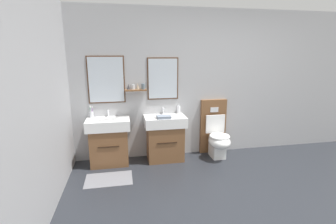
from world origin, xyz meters
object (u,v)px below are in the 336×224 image
at_px(vanity_sink_left, 109,140).
at_px(soap_dispenser, 179,109).
at_px(folded_hand_towel, 164,117).
at_px(toilet, 216,135).
at_px(vanity_sink_right, 165,137).
at_px(toothbrush_cup, 91,114).

distance_m(vanity_sink_left, soap_dispenser, 1.31).
bearing_deg(folded_hand_towel, toilet, 6.88).
relative_size(vanity_sink_right, folded_hand_towel, 3.52).
distance_m(vanity_sink_left, folded_hand_towel, 0.99).
distance_m(toothbrush_cup, soap_dispenser, 1.49).
relative_size(vanity_sink_left, vanity_sink_right, 1.00).
distance_m(vanity_sink_right, folded_hand_towel, 0.41).
bearing_deg(folded_hand_towel, soap_dispenser, 42.19).
xyz_separation_m(toilet, folded_hand_towel, (-0.97, -0.12, 0.42)).
height_order(vanity_sink_left, soap_dispenser, soap_dispenser).
bearing_deg(vanity_sink_left, soap_dispenser, 7.46).
bearing_deg(toothbrush_cup, vanity_sink_right, -7.04).
distance_m(vanity_sink_left, toilet, 1.87).
bearing_deg(vanity_sink_right, soap_dispenser, 29.88).
xyz_separation_m(vanity_sink_left, folded_hand_towel, (0.90, -0.13, 0.39)).
height_order(toilet, toothbrush_cup, toilet).
relative_size(toilet, folded_hand_towel, 4.55).
bearing_deg(toothbrush_cup, vanity_sink_left, -29.14).
xyz_separation_m(vanity_sink_left, toothbrush_cup, (-0.27, 0.15, 0.42)).
height_order(vanity_sink_right, soap_dispenser, soap_dispenser).
relative_size(toothbrush_cup, soap_dispenser, 1.18).
distance_m(vanity_sink_left, vanity_sink_right, 0.94).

